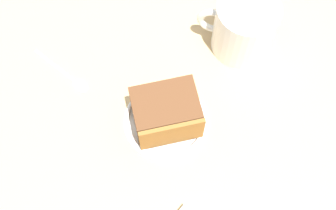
{
  "coord_description": "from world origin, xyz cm",
  "views": [
    {
      "loc": [
        -23.8,
        -16.1,
        66.35
      ],
      "look_at": [
        -5.53,
        4.33,
        3.0
      ],
      "focal_mm": 48.27,
      "sensor_mm": 36.0,
      "label": 1
    }
  ],
  "objects_px": {
    "small_plate": "(166,120)",
    "teaspoon": "(72,78)",
    "cake_slice": "(166,113)",
    "tea_mug": "(244,27)"
  },
  "relations": [
    {
      "from": "cake_slice",
      "to": "tea_mug",
      "type": "bearing_deg",
      "value": 7.64
    },
    {
      "from": "small_plate",
      "to": "tea_mug",
      "type": "height_order",
      "value": "tea_mug"
    },
    {
      "from": "cake_slice",
      "to": "tea_mug",
      "type": "xyz_separation_m",
      "value": [
        0.19,
        0.03,
        0.01
      ]
    },
    {
      "from": "tea_mug",
      "to": "teaspoon",
      "type": "height_order",
      "value": "tea_mug"
    },
    {
      "from": "tea_mug",
      "to": "teaspoon",
      "type": "bearing_deg",
      "value": 151.74
    },
    {
      "from": "cake_slice",
      "to": "teaspoon",
      "type": "relative_size",
      "value": 1.01
    },
    {
      "from": "cake_slice",
      "to": "teaspoon",
      "type": "xyz_separation_m",
      "value": [
        -0.06,
        0.16,
        -0.04
      ]
    },
    {
      "from": "small_plate",
      "to": "cake_slice",
      "type": "height_order",
      "value": "cake_slice"
    },
    {
      "from": "small_plate",
      "to": "teaspoon",
      "type": "height_order",
      "value": "small_plate"
    },
    {
      "from": "teaspoon",
      "to": "tea_mug",
      "type": "bearing_deg",
      "value": -28.26
    }
  ]
}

